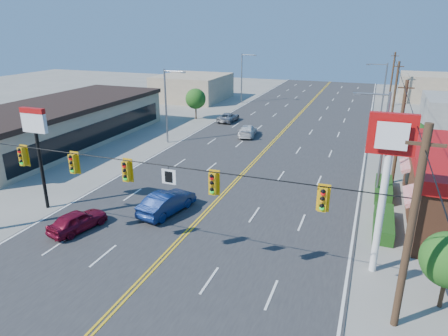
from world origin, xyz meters
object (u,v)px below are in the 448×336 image
(car_blue, at_px, (167,203))
(signal_span, at_px, (146,184))
(pizza_hut_sign, at_px, (37,138))
(car_white, at_px, (248,131))
(kfc_pylon, at_px, (388,163))
(car_silver, at_px, (228,118))
(car_magenta, at_px, (78,221))

(car_blue, bearing_deg, signal_span, 122.32)
(pizza_hut_sign, xyz_separation_m, car_white, (7.55, 23.61, -4.53))
(kfc_pylon, relative_size, car_silver, 1.99)
(car_blue, xyz_separation_m, car_white, (-0.95, 21.41, -0.12))
(signal_span, height_order, pizza_hut_sign, signal_span)
(kfc_pylon, height_order, car_magenta, kfc_pylon)
(kfc_pylon, xyz_separation_m, car_magenta, (-17.61, -2.00, -5.39))
(car_magenta, distance_m, car_silver, 31.85)
(car_blue, bearing_deg, car_silver, -67.12)
(car_silver, bearing_deg, signal_span, 105.22)
(pizza_hut_sign, bearing_deg, car_blue, 14.53)
(pizza_hut_sign, relative_size, car_silver, 1.60)
(kfc_pylon, distance_m, car_white, 28.20)
(car_magenta, bearing_deg, car_blue, -120.62)
(signal_span, xyz_separation_m, car_silver, (-8.02, 33.81, -4.29))
(kfc_pylon, relative_size, car_magenta, 2.21)
(pizza_hut_sign, distance_m, car_magenta, 6.62)
(car_silver, bearing_deg, car_white, 128.98)
(pizza_hut_sign, height_order, car_white, pizza_hut_sign)
(car_magenta, distance_m, car_blue, 5.88)
(signal_span, distance_m, kfc_pylon, 11.87)
(car_white, bearing_deg, kfc_pylon, 112.47)
(car_magenta, relative_size, car_blue, 0.82)
(car_white, distance_m, car_silver, 7.77)
(pizza_hut_sign, height_order, car_blue, pizza_hut_sign)
(signal_span, distance_m, pizza_hut_sign, 11.60)
(car_magenta, xyz_separation_m, car_silver, (-1.53, 31.81, -0.06))
(car_blue, height_order, car_silver, car_blue)
(kfc_pylon, height_order, pizza_hut_sign, kfc_pylon)
(kfc_pylon, distance_m, car_silver, 35.84)
(kfc_pylon, height_order, car_blue, kfc_pylon)
(kfc_pylon, bearing_deg, car_magenta, -173.52)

